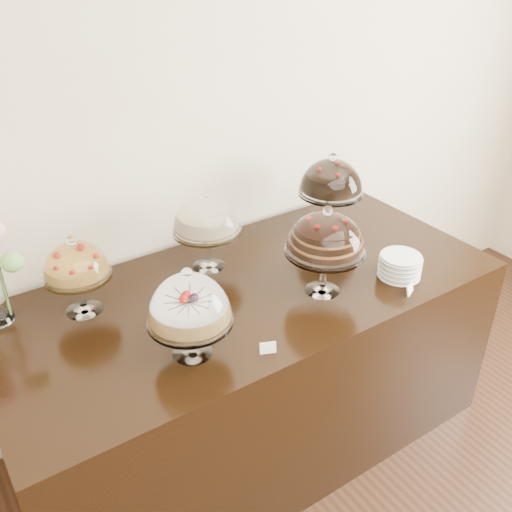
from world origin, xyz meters
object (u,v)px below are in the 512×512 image
cake_stand_cheesecake (206,218)px  plate_stack (400,266)px  display_counter (250,367)px  cake_stand_choco_layer (326,236)px  cake_stand_sugar_sponge (189,304)px  cake_stand_dark_choco (331,180)px  cake_stand_fruit_tart (76,264)px

cake_stand_cheesecake → plate_stack: (0.66, -0.55, -0.19)m
display_counter → cake_stand_choco_layer: (0.25, -0.19, 0.71)m
cake_stand_choco_layer → plate_stack: (0.35, -0.10, -0.21)m
display_counter → cake_stand_choco_layer: 0.78m
display_counter → cake_stand_choco_layer: cake_stand_choco_layer is taller
cake_stand_sugar_sponge → cake_stand_dark_choco: bearing=24.4°
cake_stand_choco_layer → cake_stand_dark_choco: cake_stand_dark_choco is taller
display_counter → cake_stand_sugar_sponge: 0.82m
cake_stand_cheesecake → cake_stand_dark_choco: 0.69m
cake_stand_fruit_tart → cake_stand_dark_choco: bearing=-0.5°
cake_stand_choco_layer → cake_stand_cheesecake: size_ratio=1.07×
cake_stand_sugar_sponge → plate_stack: cake_stand_sugar_sponge is taller
cake_stand_sugar_sponge → plate_stack: size_ratio=1.99×
cake_stand_sugar_sponge → cake_stand_choco_layer: bearing=4.6°
cake_stand_choco_layer → cake_stand_dark_choco: 0.56m
cake_stand_fruit_tart → cake_stand_choco_layer: bearing=-25.6°
display_counter → cake_stand_sugar_sponge: cake_stand_sugar_sponge is taller
cake_stand_choco_layer → cake_stand_fruit_tart: bearing=154.4°
cake_stand_cheesecake → plate_stack: bearing=-39.9°
cake_stand_choco_layer → cake_stand_cheesecake: 0.54m
cake_stand_dark_choco → plate_stack: bearing=-93.0°
display_counter → cake_stand_dark_choco: (0.63, 0.22, 0.72)m
cake_stand_fruit_tart → cake_stand_cheesecake: bearing=1.7°
plate_stack → cake_stand_choco_layer: bearing=163.7°
cake_stand_dark_choco → cake_stand_cheesecake: bearing=177.6°
cake_stand_cheesecake → cake_stand_dark_choco: cake_stand_dark_choco is taller
cake_stand_fruit_tart → plate_stack: cake_stand_fruit_tart is taller
display_counter → cake_stand_dark_choco: cake_stand_dark_choco is taller
display_counter → cake_stand_sugar_sponge: (-0.41, -0.25, 0.67)m
cake_stand_cheesecake → cake_stand_fruit_tart: size_ratio=1.09×
cake_stand_cheesecake → cake_stand_dark_choco: size_ratio=0.91×
cake_stand_fruit_tart → plate_stack: 1.36m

